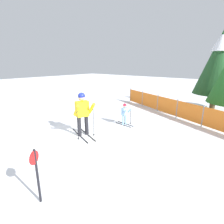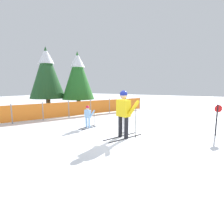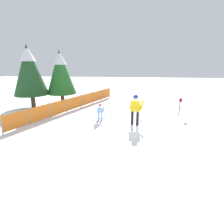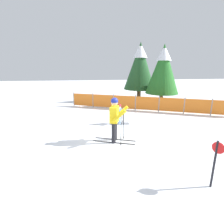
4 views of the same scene
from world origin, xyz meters
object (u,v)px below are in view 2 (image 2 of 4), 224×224
safety_fence (80,108)px  conifer_near (78,75)px  conifer_far (47,72)px  trail_marker (217,116)px  skier_adult (124,110)px  skier_child (88,115)px

safety_fence → conifer_near: bearing=43.3°
safety_fence → conifer_far: (0.43, 3.42, 2.39)m
trail_marker → skier_adult: bearing=123.5°
conifer_near → trail_marker: conifer_near is taller
conifer_near → trail_marker: size_ratio=3.58×
skier_adult → skier_child: (0.56, 2.08, -0.45)m
safety_fence → trail_marker: trail_marker is taller
safety_fence → skier_adult: bearing=-121.9°
safety_fence → conifer_near: size_ratio=2.24×
conifer_near → trail_marker: bearing=-105.0°
skier_child → trail_marker: size_ratio=0.84×
skier_child → safety_fence: bearing=53.7°
safety_fence → conifer_far: conifer_far is taller
skier_adult → conifer_near: size_ratio=0.40×
skier_adult → skier_child: size_ratio=1.70×
skier_child → conifer_near: conifer_near is taller
skier_child → safety_fence: skier_child is taller
skier_child → conifer_near: bearing=52.3°
skier_child → safety_fence: 3.21m
conifer_far → conifer_near: (1.13, -1.96, -0.21)m
conifer_near → safety_fence: bearing=-136.7°
skier_child → conifer_far: 6.74m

